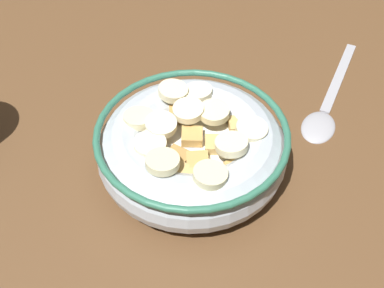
# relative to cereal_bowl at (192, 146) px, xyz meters

# --- Properties ---
(ground_plane) EXTENTS (1.15, 1.15, 0.02)m
(ground_plane) POSITION_rel_cereal_bowl_xyz_m (-0.00, 0.00, -0.04)
(ground_plane) COLOR brown
(cereal_bowl) EXTENTS (0.16, 0.16, 0.06)m
(cereal_bowl) POSITION_rel_cereal_bowl_xyz_m (0.00, 0.00, 0.00)
(cereal_bowl) COLOR #B2BCC6
(cereal_bowl) RESTS_ON ground_plane
(spoon) EXTENTS (0.12, 0.15, 0.01)m
(spoon) POSITION_rel_cereal_bowl_xyz_m (-0.14, -0.05, -0.02)
(spoon) COLOR #A5A5AD
(spoon) RESTS_ON ground_plane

